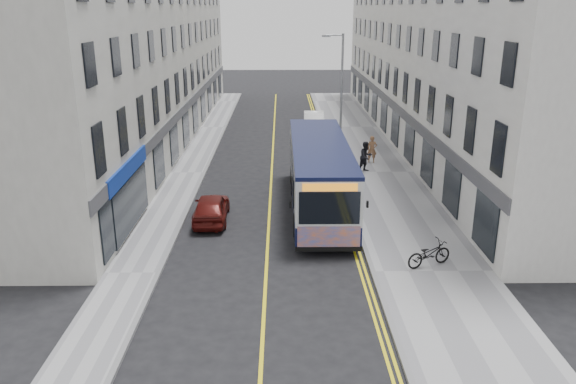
{
  "coord_description": "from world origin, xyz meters",
  "views": [
    {
      "loc": [
        0.59,
        -20.08,
        9.49
      ],
      "look_at": [
        0.88,
        3.74,
        1.6
      ],
      "focal_mm": 35.0,
      "sensor_mm": 36.0,
      "label": 1
    }
  ],
  "objects_px": {
    "streetlamp": "(340,95)",
    "pedestrian_far": "(366,157)",
    "car_white": "(314,121)",
    "bicycle": "(429,254)",
    "car_maroon": "(211,208)",
    "city_bus": "(319,173)",
    "pedestrian_near": "(372,149)"
  },
  "relations": [
    {
      "from": "car_maroon",
      "to": "pedestrian_near",
      "type": "bearing_deg",
      "value": -133.77
    },
    {
      "from": "bicycle",
      "to": "streetlamp",
      "type": "bearing_deg",
      "value": -15.76
    },
    {
      "from": "pedestrian_near",
      "to": "pedestrian_far",
      "type": "height_order",
      "value": "pedestrian_far"
    },
    {
      "from": "city_bus",
      "to": "bicycle",
      "type": "bearing_deg",
      "value": -60.83
    },
    {
      "from": "bicycle",
      "to": "car_white",
      "type": "relative_size",
      "value": 0.42
    },
    {
      "from": "car_white",
      "to": "car_maroon",
      "type": "height_order",
      "value": "car_white"
    },
    {
      "from": "streetlamp",
      "to": "pedestrian_far",
      "type": "distance_m",
      "value": 4.12
    },
    {
      "from": "pedestrian_near",
      "to": "car_maroon",
      "type": "relative_size",
      "value": 0.44
    },
    {
      "from": "car_white",
      "to": "streetlamp",
      "type": "bearing_deg",
      "value": -82.47
    },
    {
      "from": "car_maroon",
      "to": "streetlamp",
      "type": "bearing_deg",
      "value": -126.66
    },
    {
      "from": "pedestrian_far",
      "to": "car_white",
      "type": "relative_size",
      "value": 0.4
    },
    {
      "from": "bicycle",
      "to": "pedestrian_far",
      "type": "height_order",
      "value": "pedestrian_far"
    },
    {
      "from": "pedestrian_far",
      "to": "car_white",
      "type": "bearing_deg",
      "value": 66.28
    },
    {
      "from": "city_bus",
      "to": "car_white",
      "type": "xyz_separation_m",
      "value": [
        0.77,
        18.41,
        -1.1
      ]
    },
    {
      "from": "pedestrian_far",
      "to": "car_white",
      "type": "height_order",
      "value": "pedestrian_far"
    },
    {
      "from": "pedestrian_near",
      "to": "car_white",
      "type": "height_order",
      "value": "pedestrian_near"
    },
    {
      "from": "pedestrian_near",
      "to": "car_white",
      "type": "relative_size",
      "value": 0.37
    },
    {
      "from": "pedestrian_far",
      "to": "streetlamp",
      "type": "bearing_deg",
      "value": 92.22
    },
    {
      "from": "bicycle",
      "to": "pedestrian_far",
      "type": "distance_m",
      "value": 12.9
    },
    {
      "from": "bicycle",
      "to": "car_white",
      "type": "bearing_deg",
      "value": -16.7
    },
    {
      "from": "city_bus",
      "to": "pedestrian_near",
      "type": "height_order",
      "value": "city_bus"
    },
    {
      "from": "car_white",
      "to": "city_bus",
      "type": "bearing_deg",
      "value": -90.24
    },
    {
      "from": "city_bus",
      "to": "car_white",
      "type": "relative_size",
      "value": 2.56
    },
    {
      "from": "streetlamp",
      "to": "car_maroon",
      "type": "height_order",
      "value": "streetlamp"
    },
    {
      "from": "pedestrian_near",
      "to": "pedestrian_far",
      "type": "distance_m",
      "value": 2.18
    },
    {
      "from": "city_bus",
      "to": "car_white",
      "type": "height_order",
      "value": "city_bus"
    },
    {
      "from": "city_bus",
      "to": "streetlamp",
      "type": "bearing_deg",
      "value": 77.88
    },
    {
      "from": "city_bus",
      "to": "pedestrian_near",
      "type": "bearing_deg",
      "value": 64.89
    },
    {
      "from": "pedestrian_near",
      "to": "streetlamp",
      "type": "bearing_deg",
      "value": -169.19
    },
    {
      "from": "pedestrian_far",
      "to": "car_maroon",
      "type": "bearing_deg",
      "value": -171.79
    },
    {
      "from": "city_bus",
      "to": "car_maroon",
      "type": "bearing_deg",
      "value": -163.11
    },
    {
      "from": "streetlamp",
      "to": "pedestrian_far",
      "type": "bearing_deg",
      "value": -52.9
    }
  ]
}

